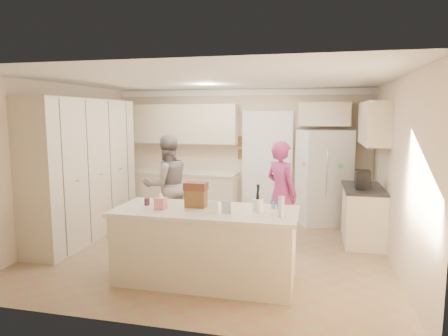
% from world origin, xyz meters
% --- Properties ---
extents(floor, '(5.20, 4.60, 0.02)m').
position_xyz_m(floor, '(0.00, 0.00, -0.01)').
color(floor, '#8F6750').
rests_on(floor, ground).
extents(ceiling, '(5.20, 4.60, 0.02)m').
position_xyz_m(ceiling, '(0.00, 0.00, 2.61)').
color(ceiling, white).
rests_on(ceiling, wall_back).
extents(wall_back, '(5.20, 0.02, 2.60)m').
position_xyz_m(wall_back, '(0.00, 2.31, 1.30)').
color(wall_back, beige).
rests_on(wall_back, ground).
extents(wall_front, '(5.20, 0.02, 2.60)m').
position_xyz_m(wall_front, '(0.00, -2.31, 1.30)').
color(wall_front, beige).
rests_on(wall_front, ground).
extents(wall_left, '(0.02, 4.60, 2.60)m').
position_xyz_m(wall_left, '(-2.61, 0.00, 1.30)').
color(wall_left, beige).
rests_on(wall_left, ground).
extents(wall_right, '(0.02, 4.60, 2.60)m').
position_xyz_m(wall_right, '(2.61, 0.00, 1.30)').
color(wall_right, beige).
rests_on(wall_right, ground).
extents(crown_back, '(5.20, 0.08, 0.12)m').
position_xyz_m(crown_back, '(0.00, 2.26, 2.53)').
color(crown_back, white).
rests_on(crown_back, wall_back).
extents(pantry_bank, '(0.60, 2.60, 2.35)m').
position_xyz_m(pantry_bank, '(-2.30, 0.20, 1.18)').
color(pantry_bank, beige).
rests_on(pantry_bank, floor).
extents(back_base_cab, '(2.20, 0.60, 0.88)m').
position_xyz_m(back_base_cab, '(-1.15, 2.00, 0.44)').
color(back_base_cab, beige).
rests_on(back_base_cab, floor).
extents(back_countertop, '(2.24, 0.63, 0.04)m').
position_xyz_m(back_countertop, '(-1.15, 1.99, 0.90)').
color(back_countertop, beige).
rests_on(back_countertop, back_base_cab).
extents(back_upper_cab, '(2.20, 0.35, 0.80)m').
position_xyz_m(back_upper_cab, '(-1.15, 2.12, 1.90)').
color(back_upper_cab, beige).
rests_on(back_upper_cab, wall_back).
extents(doorway_opening, '(0.90, 0.06, 2.10)m').
position_xyz_m(doorway_opening, '(0.55, 2.28, 1.05)').
color(doorway_opening, black).
rests_on(doorway_opening, floor).
extents(doorway_casing, '(1.02, 0.03, 2.22)m').
position_xyz_m(doorway_casing, '(0.55, 2.24, 1.05)').
color(doorway_casing, white).
rests_on(doorway_casing, floor).
extents(wall_frame_upper, '(0.15, 0.02, 0.20)m').
position_xyz_m(wall_frame_upper, '(0.02, 2.27, 1.55)').
color(wall_frame_upper, brown).
rests_on(wall_frame_upper, wall_back).
extents(wall_frame_lower, '(0.15, 0.02, 0.20)m').
position_xyz_m(wall_frame_lower, '(0.02, 2.27, 1.28)').
color(wall_frame_lower, brown).
rests_on(wall_frame_lower, wall_back).
extents(refrigerator, '(1.10, 0.98, 1.80)m').
position_xyz_m(refrigerator, '(1.67, 2.02, 0.90)').
color(refrigerator, white).
rests_on(refrigerator, floor).
extents(fridge_seam, '(0.02, 0.02, 1.78)m').
position_xyz_m(fridge_seam, '(1.67, 1.66, 0.90)').
color(fridge_seam, gray).
rests_on(fridge_seam, refrigerator).
extents(fridge_dispenser, '(0.22, 0.03, 0.35)m').
position_xyz_m(fridge_dispenser, '(1.45, 1.65, 1.15)').
color(fridge_dispenser, black).
rests_on(fridge_dispenser, refrigerator).
extents(fridge_handle_l, '(0.02, 0.02, 0.85)m').
position_xyz_m(fridge_handle_l, '(1.62, 1.65, 1.05)').
color(fridge_handle_l, silver).
rests_on(fridge_handle_l, refrigerator).
extents(fridge_handle_r, '(0.02, 0.02, 0.85)m').
position_xyz_m(fridge_handle_r, '(1.72, 1.65, 1.05)').
color(fridge_handle_r, silver).
rests_on(fridge_handle_r, refrigerator).
extents(over_fridge_cab, '(0.95, 0.35, 0.45)m').
position_xyz_m(over_fridge_cab, '(1.65, 2.12, 2.10)').
color(over_fridge_cab, beige).
rests_on(over_fridge_cab, wall_back).
extents(right_base_cab, '(0.60, 1.20, 0.88)m').
position_xyz_m(right_base_cab, '(2.30, 1.00, 0.44)').
color(right_base_cab, beige).
rests_on(right_base_cab, floor).
extents(right_countertop, '(0.63, 1.24, 0.04)m').
position_xyz_m(right_countertop, '(2.29, 1.00, 0.90)').
color(right_countertop, '#2D2B28').
rests_on(right_countertop, right_base_cab).
extents(right_upper_cab, '(0.35, 1.50, 0.70)m').
position_xyz_m(right_upper_cab, '(2.43, 1.20, 1.95)').
color(right_upper_cab, beige).
rests_on(right_upper_cab, wall_right).
extents(coffee_maker, '(0.22, 0.28, 0.30)m').
position_xyz_m(coffee_maker, '(2.25, 0.80, 1.07)').
color(coffee_maker, black).
rests_on(coffee_maker, right_countertop).
extents(island_base, '(2.20, 0.90, 0.88)m').
position_xyz_m(island_base, '(0.20, -1.10, 0.44)').
color(island_base, beige).
rests_on(island_base, floor).
extents(island_top, '(2.28, 0.96, 0.05)m').
position_xyz_m(island_top, '(0.20, -1.10, 0.90)').
color(island_top, beige).
rests_on(island_top, island_base).
extents(utensil_crock, '(0.13, 0.13, 0.15)m').
position_xyz_m(utensil_crock, '(0.85, -1.05, 1.00)').
color(utensil_crock, white).
rests_on(utensil_crock, island_top).
extents(tissue_box, '(0.13, 0.13, 0.14)m').
position_xyz_m(tissue_box, '(-0.35, -1.20, 1.00)').
color(tissue_box, pink).
rests_on(tissue_box, island_top).
extents(tissue_plume, '(0.08, 0.08, 0.08)m').
position_xyz_m(tissue_plume, '(-0.35, -1.20, 1.10)').
color(tissue_plume, white).
rests_on(tissue_plume, tissue_box).
extents(dollhouse_body, '(0.26, 0.18, 0.22)m').
position_xyz_m(dollhouse_body, '(0.05, -1.00, 1.04)').
color(dollhouse_body, brown).
rests_on(dollhouse_body, island_top).
extents(dollhouse_roof, '(0.28, 0.20, 0.10)m').
position_xyz_m(dollhouse_roof, '(0.05, -1.00, 1.20)').
color(dollhouse_roof, '#592D1E').
rests_on(dollhouse_roof, dollhouse_body).
extents(jam_jar, '(0.07, 0.07, 0.09)m').
position_xyz_m(jam_jar, '(-0.60, -1.05, 0.97)').
color(jam_jar, '#59263F').
rests_on(jam_jar, island_top).
extents(greeting_card_a, '(0.12, 0.06, 0.16)m').
position_xyz_m(greeting_card_a, '(0.35, -1.30, 1.01)').
color(greeting_card_a, white).
rests_on(greeting_card_a, island_top).
extents(greeting_card_b, '(0.12, 0.05, 0.16)m').
position_xyz_m(greeting_card_b, '(0.50, -1.25, 1.01)').
color(greeting_card_b, silver).
rests_on(greeting_card_b, island_top).
extents(water_bottle, '(0.07, 0.07, 0.24)m').
position_xyz_m(water_bottle, '(1.15, -1.25, 1.04)').
color(water_bottle, silver).
rests_on(water_bottle, island_top).
extents(shaker_salt, '(0.05, 0.05, 0.09)m').
position_xyz_m(shaker_salt, '(1.02, -0.88, 0.97)').
color(shaker_salt, '#4B71B6').
rests_on(shaker_salt, island_top).
extents(shaker_pepper, '(0.05, 0.05, 0.09)m').
position_xyz_m(shaker_pepper, '(1.09, -0.88, 0.97)').
color(shaker_pepper, '#4B71B6').
rests_on(shaker_pepper, island_top).
extents(teen_boy, '(1.07, 1.05, 1.74)m').
position_xyz_m(teen_boy, '(-1.01, 0.70, 0.87)').
color(teen_boy, gray).
rests_on(teen_boy, floor).
extents(teen_girl, '(0.73, 0.71, 1.68)m').
position_xyz_m(teen_girl, '(0.99, 0.58, 0.84)').
color(teen_girl, '#AC355D').
rests_on(teen_girl, floor).
extents(fridge_magnets, '(0.76, 0.02, 1.44)m').
position_xyz_m(fridge_magnets, '(1.67, 1.65, 0.90)').
color(fridge_magnets, tan).
rests_on(fridge_magnets, refrigerator).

